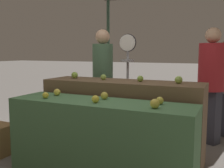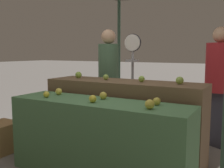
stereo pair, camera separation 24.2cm
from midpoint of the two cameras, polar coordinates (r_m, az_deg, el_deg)
The scene contains 15 objects.
display_counter_front at distance 2.89m, azimuth -5.18°, elevation -12.04°, with size 2.02×0.55×0.85m, color #4C7A4C.
display_counter_back at distance 3.37m, azimuth -0.02°, elevation -7.82°, with size 2.02×0.55×1.00m, color brown.
apple_front_0 at distance 3.05m, azimuth -16.48°, elevation -2.38°, with size 0.07×0.07×0.07m, color gold.
apple_front_1 at distance 2.68m, azimuth -6.21°, elevation -3.30°, with size 0.08×0.08×0.08m, color gold.
apple_front_2 at distance 2.42m, azimuth 6.50°, elevation -4.29°, with size 0.09×0.09×0.09m, color gold.
apple_front_3 at distance 3.21m, azimuth -14.00°, elevation -1.75°, with size 0.08×0.08×0.08m, color yellow.
apple_front_4 at distance 2.87m, azimuth -4.06°, elevation -2.56°, with size 0.08×0.08×0.08m, color gold.
apple_front_5 at distance 2.62m, azimuth 7.78°, elevation -3.61°, with size 0.08×0.08×0.08m, color gold.
apple_back_0 at distance 3.64m, azimuth -10.04°, elevation 1.89°, with size 0.09×0.09×0.09m, color #84AD3D.
apple_back_1 at distance 3.38m, azimuth -3.93°, elevation 1.47°, with size 0.07×0.07×0.07m, color #8EB247.
apple_back_2 at distance 3.19m, azimuth 4.02°, elevation 1.14°, with size 0.08×0.08×0.08m, color #84AD3D.
apple_back_3 at distance 3.06m, azimuth 12.13°, elevation 0.87°, with size 0.09×0.09×0.09m, color #8EB247.
produce_scale at distance 3.87m, azimuth 1.61°, elevation 4.13°, with size 0.26×0.20×1.63m.
person_vendor_at_scale at distance 4.13m, azimuth -3.70°, elevation 1.96°, with size 0.38×0.38×1.71m.
person_customer_left at distance 4.07m, azimuth 19.23°, elevation 1.28°, with size 0.52×0.52×1.72m.
Camera 1 is at (1.27, -2.41, 1.36)m, focal length 42.00 mm.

